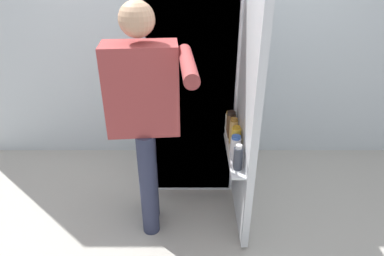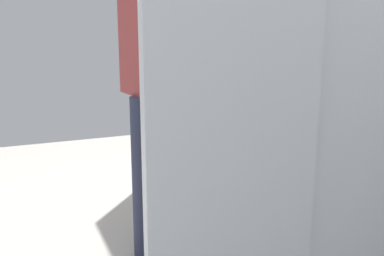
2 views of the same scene
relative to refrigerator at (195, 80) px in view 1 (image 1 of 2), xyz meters
The scene contains 4 objects.
ground_plane 1.03m from the refrigerator, 92.77° to the right, with size 5.66×5.66×0.00m, color #B7B2A8.
kitchen_wall 0.61m from the refrigerator, 93.44° to the left, with size 4.40×0.10×2.68m, color silver.
refrigerator is the anchor object (origin of this frame).
person 0.72m from the refrigerator, 116.36° to the right, with size 0.58×0.73×1.59m.
Camera 1 is at (-0.00, -2.04, 1.85)m, focal length 31.63 mm.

